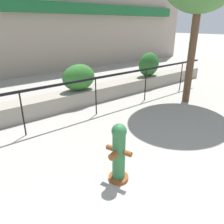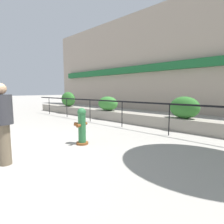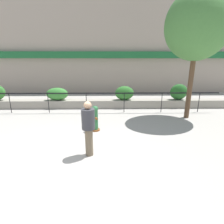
% 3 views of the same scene
% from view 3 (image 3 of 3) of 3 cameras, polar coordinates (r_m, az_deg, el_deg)
% --- Properties ---
extents(ground_plane, '(120.00, 120.00, 0.00)m').
position_cam_3_polar(ground_plane, '(5.69, -14.29, -14.31)').
color(ground_plane, '#9E9991').
extents(building_facade, '(30.00, 1.36, 8.00)m').
position_cam_3_polar(building_facade, '(16.83, -5.74, 20.12)').
color(building_facade, gray).
rests_on(building_facade, ground).
extents(planter_wall_low, '(18.00, 0.70, 0.50)m').
position_cam_3_polar(planter_wall_low, '(11.14, -7.60, 2.68)').
color(planter_wall_low, gray).
rests_on(planter_wall_low, ground).
extents(fence_railing_segment, '(15.00, 0.05, 1.15)m').
position_cam_3_polar(fence_railing_segment, '(9.91, -8.46, 5.49)').
color(fence_railing_segment, black).
rests_on(fence_railing_segment, ground).
extents(hedge_bush_1, '(1.34, 0.70, 0.77)m').
position_cam_3_polar(hedge_bush_1, '(11.39, -17.46, 5.65)').
color(hedge_bush_1, '#387F33').
rests_on(hedge_bush_1, planter_wall_low).
extents(hedge_bush_2, '(1.16, 0.67, 0.86)m').
position_cam_3_polar(hedge_bush_2, '(10.97, 4.07, 6.21)').
color(hedge_bush_2, '#2D6B28').
rests_on(hedge_bush_2, planter_wall_low).
extents(hedge_bush_3, '(1.08, 0.57, 0.98)m').
position_cam_3_polar(hedge_bush_3, '(11.76, 20.97, 6.15)').
color(hedge_bush_3, '#235B23').
rests_on(hedge_bush_3, planter_wall_low).
extents(fire_hydrant, '(0.48, 0.48, 1.08)m').
position_cam_3_polar(fire_hydrant, '(7.34, -5.50, -2.01)').
color(fire_hydrant, brown).
rests_on(fire_hydrant, ground).
extents(street_tree, '(2.97, 2.68, 5.96)m').
position_cam_3_polar(street_tree, '(9.67, 26.16, 23.91)').
color(street_tree, brown).
rests_on(street_tree, ground).
extents(pedestrian, '(0.45, 0.45, 1.73)m').
position_cam_3_polar(pedestrian, '(5.31, -7.71, -4.38)').
color(pedestrian, brown).
rests_on(pedestrian, ground).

